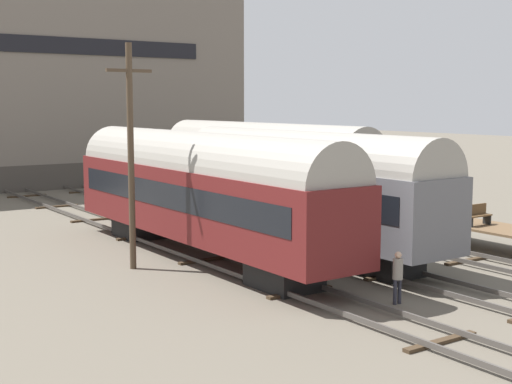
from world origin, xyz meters
The scene contains 12 objects.
ground_plane centered at (0.00, 0.00, 0.00)m, with size 200.00×200.00×0.00m, color #60594C.
track_left centered at (-4.26, 0.00, 0.14)m, with size 2.60×60.00×0.26m.
track_middle centered at (0.00, 0.00, 0.14)m, with size 2.60×60.00×0.26m.
track_right centered at (4.26, 0.00, 0.14)m, with size 2.60×60.00×0.26m.
train_car_grey centered at (0.00, 2.28, 2.92)m, with size 2.95×15.20×5.14m.
train_car_maroon centered at (-4.26, 3.62, 2.92)m, with size 3.04×17.61×5.15m.
train_car_green centered at (4.26, 11.45, 2.95)m, with size 3.12×17.32×5.21m.
station_platform centered at (6.81, 1.73, 0.97)m, with size 2.48×14.44×1.05m.
bench centered at (6.50, -1.58, 1.54)m, with size 1.40×0.40×0.91m.
person_worker centered at (-2.50, -5.70, 1.01)m, with size 0.32×0.32×1.68m.
utility_pole centered at (-7.29, 3.47, 4.41)m, with size 1.80×0.24×8.50m.
warehouse_building centered at (-0.47, 34.90, 9.46)m, with size 31.25×10.63×18.92m.
Camera 1 is at (-18.51, -21.16, 6.28)m, focal length 50.00 mm.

